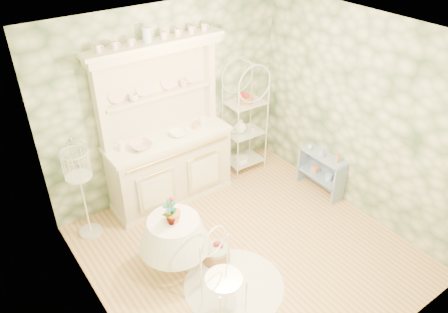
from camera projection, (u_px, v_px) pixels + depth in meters
floor at (247, 251)px, 5.49m from camera, size 3.60×3.60×0.00m
ceiling at (255, 39)px, 4.03m from camera, size 3.60×3.60×0.00m
wall_left at (92, 226)px, 3.88m from camera, size 3.60×3.60×0.00m
wall_right at (359, 117)px, 5.65m from camera, size 3.60×3.60×0.00m
wall_back at (169, 103)px, 6.00m from camera, size 3.60×3.60×0.00m
wall_front at (389, 260)px, 3.53m from camera, size 3.60×3.60×0.00m
kitchen_dresser at (167, 128)px, 5.82m from camera, size 1.87×0.61×2.29m
bakers_rack at (245, 122)px, 6.62m from camera, size 0.53×0.39×1.67m
side_shelf at (321, 173)px, 6.40m from camera, size 0.32×0.73×0.61m
round_table at (175, 243)px, 5.08m from camera, size 0.73×0.73×0.75m
cafe_chair at (224, 275)px, 4.50m from camera, size 0.55×0.55×1.00m
birdcage_stand at (81, 188)px, 5.37m from camera, size 0.37×0.37×1.47m
floor_basket at (216, 253)px, 5.30m from camera, size 0.48×0.48×0.24m
lace_rug at (234, 285)px, 5.02m from camera, size 1.26×1.26×0.01m
bowl_floral at (141, 148)px, 5.64m from camera, size 0.31×0.31×0.07m
bowl_white at (178, 135)px, 5.91m from camera, size 0.24×0.24×0.07m
cup_left at (134, 99)px, 5.50m from camera, size 0.12×0.12×0.09m
cup_right at (184, 85)px, 5.86m from camera, size 0.13×0.13×0.10m
potted_geranium at (170, 215)px, 4.77m from camera, size 0.18×0.13×0.32m
bottle_amber at (337, 158)px, 6.05m from camera, size 0.08×0.08×0.16m
bottle_blue at (321, 154)px, 6.19m from camera, size 0.07×0.07×0.12m
bottle_glass at (310, 147)px, 6.36m from camera, size 0.08×0.08×0.09m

